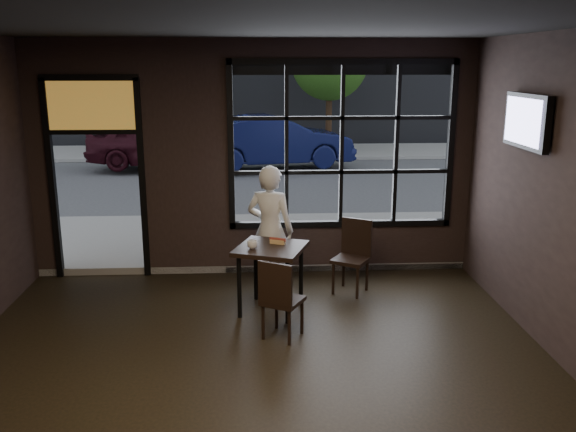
{
  "coord_description": "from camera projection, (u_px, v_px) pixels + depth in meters",
  "views": [
    {
      "loc": [
        0.03,
        -4.68,
        2.9
      ],
      "look_at": [
        0.4,
        2.2,
        1.15
      ],
      "focal_mm": 38.0,
      "sensor_mm": 36.0,
      "label": 1
    }
  ],
  "objects": [
    {
      "name": "navy_car",
      "position": [
        274.0,
        141.0,
        16.5
      ],
      "size": [
        4.46,
        2.27,
        1.4
      ],
      "primitive_type": "imported",
      "rotation": [
        0.0,
        0.0,
        1.76
      ],
      "color": "#0D123B",
      "rests_on": "street_asphalt"
    },
    {
      "name": "chair_window",
      "position": [
        351.0,
        257.0,
        7.78
      ],
      "size": [
        0.56,
        0.56,
        0.94
      ],
      "primitive_type": "cube",
      "rotation": [
        0.0,
        0.0,
        -0.55
      ],
      "color": "black",
      "rests_on": "floor"
    },
    {
      "name": "cafe_table",
      "position": [
        271.0,
        279.0,
        7.21
      ],
      "size": [
        0.95,
        0.95,
        0.81
      ],
      "primitive_type": "cube",
      "rotation": [
        0.0,
        0.0,
        -0.34
      ],
      "color": "black",
      "rests_on": "floor"
    },
    {
      "name": "tree_right",
      "position": [
        330.0,
        62.0,
        18.89
      ],
      "size": [
        2.4,
        2.4,
        4.09
      ],
      "color": "#332114",
      "rests_on": "street_asphalt"
    },
    {
      "name": "window_frame",
      "position": [
        342.0,
        145.0,
        8.25
      ],
      "size": [
        3.06,
        0.12,
        2.28
      ],
      "primitive_type": "cube",
      "color": "black",
      "rests_on": "ground"
    },
    {
      "name": "tv",
      "position": [
        527.0,
        121.0,
        6.5
      ],
      "size": [
        0.11,
        0.99,
        0.58
      ],
      "primitive_type": "cube",
      "color": "black",
      "rests_on": "wall_right"
    },
    {
      "name": "ceiling",
      "position": [
        250.0,
        18.0,
        4.45
      ],
      "size": [
        6.0,
        7.0,
        0.02
      ],
      "primitive_type": "cube",
      "color": "black",
      "rests_on": "ground"
    },
    {
      "name": "tree_left",
      "position": [
        172.0,
        73.0,
        18.76
      ],
      "size": [
        2.13,
        2.13,
        3.63
      ],
      "color": "#332114",
      "rests_on": "street_asphalt"
    },
    {
      "name": "floor",
      "position": [
        255.0,
        410.0,
        5.25
      ],
      "size": [
        6.0,
        7.0,
        0.02
      ],
      "primitive_type": "cube",
      "color": "black",
      "rests_on": "ground"
    },
    {
      "name": "stained_transom",
      "position": [
        91.0,
        105.0,
        7.94
      ],
      "size": [
        1.2,
        0.06,
        0.7
      ],
      "primitive_type": "cube",
      "color": "orange",
      "rests_on": "ground"
    },
    {
      "name": "cup",
      "position": [
        252.0,
        245.0,
        7.02
      ],
      "size": [
        0.17,
        0.17,
        0.1
      ],
      "primitive_type": "imported",
      "rotation": [
        0.0,
        0.0,
        -0.55
      ],
      "color": "silver",
      "rests_on": "cafe_table"
    },
    {
      "name": "man",
      "position": [
        270.0,
        230.0,
        7.69
      ],
      "size": [
        0.71,
        0.59,
        1.67
      ],
      "primitive_type": "imported",
      "rotation": [
        0.0,
        0.0,
        2.78
      ],
      "color": "silver",
      "rests_on": "floor"
    },
    {
      "name": "chair_near",
      "position": [
        283.0,
        298.0,
        6.51
      ],
      "size": [
        0.53,
        0.53,
        0.89
      ],
      "primitive_type": "cube",
      "rotation": [
        0.0,
        0.0,
        2.63
      ],
      "color": "black",
      "rests_on": "floor"
    },
    {
      "name": "street_asphalt",
      "position": [
        254.0,
        126.0,
        28.47
      ],
      "size": [
        60.0,
        41.0,
        0.04
      ],
      "primitive_type": "cube",
      "color": "#545456",
      "rests_on": "ground"
    },
    {
      "name": "hotdog",
      "position": [
        278.0,
        241.0,
        7.21
      ],
      "size": [
        0.22,
        0.15,
        0.06
      ],
      "primitive_type": null,
      "rotation": [
        0.0,
        0.0,
        -0.41
      ],
      "color": "tan",
      "rests_on": "cafe_table"
    },
    {
      "name": "maroon_car",
      "position": [
        166.0,
        141.0,
        16.44
      ],
      "size": [
        4.31,
        2.11,
        1.41
      ],
      "primitive_type": "imported",
      "rotation": [
        0.0,
        0.0,
        1.46
      ],
      "color": "black",
      "rests_on": "street_asphalt"
    }
  ]
}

